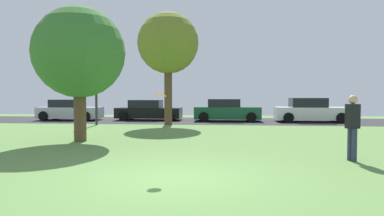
{
  "coord_description": "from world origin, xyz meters",
  "views": [
    {
      "loc": [
        1.2,
        -7.3,
        1.79
      ],
      "look_at": [
        0.0,
        4.56,
        1.31
      ],
      "focal_mm": 32.6,
      "sensor_mm": 36.0,
      "label": 1
    }
  ],
  "objects_px": {
    "person_catcher": "(352,124)",
    "street_lamp_post": "(96,86)",
    "oak_tree_left": "(168,44)",
    "frisbee_disc": "(161,95)",
    "parked_car_green": "(227,111)",
    "parked_car_white": "(310,111)",
    "parked_car_silver": "(70,111)",
    "maple_tree_far": "(79,53)",
    "parked_car_black": "(148,111)"
  },
  "relations": [
    {
      "from": "oak_tree_left",
      "to": "street_lamp_post",
      "type": "height_order",
      "value": "oak_tree_left"
    },
    {
      "from": "oak_tree_left",
      "to": "frisbee_disc",
      "type": "relative_size",
      "value": 19.34
    },
    {
      "from": "maple_tree_far",
      "to": "frisbee_disc",
      "type": "bearing_deg",
      "value": -50.03
    },
    {
      "from": "oak_tree_left",
      "to": "parked_car_green",
      "type": "bearing_deg",
      "value": 42.88
    },
    {
      "from": "frisbee_disc",
      "to": "parked_car_green",
      "type": "relative_size",
      "value": 0.08
    },
    {
      "from": "parked_car_green",
      "to": "person_catcher",
      "type": "bearing_deg",
      "value": -76.14
    },
    {
      "from": "parked_car_black",
      "to": "street_lamp_post",
      "type": "xyz_separation_m",
      "value": [
        -2.11,
        -4.15,
        1.61
      ]
    },
    {
      "from": "person_catcher",
      "to": "street_lamp_post",
      "type": "relative_size",
      "value": 0.39
    },
    {
      "from": "maple_tree_far",
      "to": "parked_car_silver",
      "type": "bearing_deg",
      "value": 117.01
    },
    {
      "from": "parked_car_silver",
      "to": "maple_tree_far",
      "type": "bearing_deg",
      "value": -62.99
    },
    {
      "from": "parked_car_silver",
      "to": "parked_car_black",
      "type": "xyz_separation_m",
      "value": [
        5.4,
        0.62,
        -0.01
      ]
    },
    {
      "from": "parked_car_green",
      "to": "street_lamp_post",
      "type": "bearing_deg",
      "value": -153.54
    },
    {
      "from": "person_catcher",
      "to": "street_lamp_post",
      "type": "height_order",
      "value": "street_lamp_post"
    },
    {
      "from": "parked_car_black",
      "to": "street_lamp_post",
      "type": "bearing_deg",
      "value": -116.98
    },
    {
      "from": "parked_car_black",
      "to": "parked_car_green",
      "type": "bearing_deg",
      "value": -4.31
    },
    {
      "from": "oak_tree_left",
      "to": "parked_car_green",
      "type": "xyz_separation_m",
      "value": [
        3.4,
        3.16,
        -4.05
      ]
    },
    {
      "from": "maple_tree_far",
      "to": "person_catcher",
      "type": "bearing_deg",
      "value": -18.89
    },
    {
      "from": "parked_car_silver",
      "to": "parked_car_green",
      "type": "relative_size",
      "value": 0.97
    },
    {
      "from": "parked_car_white",
      "to": "street_lamp_post",
      "type": "xyz_separation_m",
      "value": [
        -12.92,
        -3.64,
        1.55
      ]
    },
    {
      "from": "frisbee_disc",
      "to": "street_lamp_post",
      "type": "distance_m",
      "value": 13.11
    },
    {
      "from": "oak_tree_left",
      "to": "parked_car_silver",
      "type": "bearing_deg",
      "value": 158.28
    },
    {
      "from": "oak_tree_left",
      "to": "maple_tree_far",
      "type": "height_order",
      "value": "oak_tree_left"
    },
    {
      "from": "frisbee_disc",
      "to": "parked_car_white",
      "type": "relative_size",
      "value": 0.07
    },
    {
      "from": "oak_tree_left",
      "to": "person_catcher",
      "type": "bearing_deg",
      "value": -57.09
    },
    {
      "from": "street_lamp_post",
      "to": "parked_car_black",
      "type": "bearing_deg",
      "value": 63.02
    },
    {
      "from": "oak_tree_left",
      "to": "person_catcher",
      "type": "distance_m",
      "value": 12.99
    },
    {
      "from": "parked_car_silver",
      "to": "parked_car_white",
      "type": "distance_m",
      "value": 16.2
    },
    {
      "from": "oak_tree_left",
      "to": "parked_car_black",
      "type": "xyz_separation_m",
      "value": [
        -2.01,
        3.57,
        -4.08
      ]
    },
    {
      "from": "person_catcher",
      "to": "parked_car_silver",
      "type": "bearing_deg",
      "value": -63.45
    },
    {
      "from": "oak_tree_left",
      "to": "frisbee_disc",
      "type": "distance_m",
      "value": 12.71
    },
    {
      "from": "parked_car_green",
      "to": "street_lamp_post",
      "type": "relative_size",
      "value": 0.96
    },
    {
      "from": "maple_tree_far",
      "to": "street_lamp_post",
      "type": "relative_size",
      "value": 1.13
    },
    {
      "from": "maple_tree_far",
      "to": "parked_car_black",
      "type": "relative_size",
      "value": 1.14
    },
    {
      "from": "parked_car_black",
      "to": "person_catcher",
      "type": "bearing_deg",
      "value": -57.97
    },
    {
      "from": "oak_tree_left",
      "to": "person_catcher",
      "type": "height_order",
      "value": "oak_tree_left"
    },
    {
      "from": "maple_tree_far",
      "to": "parked_car_white",
      "type": "distance_m",
      "value": 15.36
    },
    {
      "from": "oak_tree_left",
      "to": "frisbee_disc",
      "type": "bearing_deg",
      "value": -81.14
    },
    {
      "from": "oak_tree_left",
      "to": "parked_car_silver",
      "type": "distance_m",
      "value": 8.95
    },
    {
      "from": "oak_tree_left",
      "to": "parked_car_silver",
      "type": "height_order",
      "value": "oak_tree_left"
    },
    {
      "from": "parked_car_green",
      "to": "parked_car_white",
      "type": "xyz_separation_m",
      "value": [
        5.4,
        -0.1,
        0.03
      ]
    },
    {
      "from": "maple_tree_far",
      "to": "parked_car_silver",
      "type": "height_order",
      "value": "maple_tree_far"
    },
    {
      "from": "parked_car_green",
      "to": "frisbee_disc",
      "type": "bearing_deg",
      "value": -95.57
    },
    {
      "from": "parked_car_silver",
      "to": "street_lamp_post",
      "type": "xyz_separation_m",
      "value": [
        3.28,
        -3.53,
        1.6
      ]
    },
    {
      "from": "parked_car_silver",
      "to": "street_lamp_post",
      "type": "relative_size",
      "value": 0.94
    },
    {
      "from": "parked_car_silver",
      "to": "parked_car_green",
      "type": "distance_m",
      "value": 10.81
    },
    {
      "from": "parked_car_white",
      "to": "maple_tree_far",
      "type": "bearing_deg",
      "value": -136.26
    },
    {
      "from": "parked_car_black",
      "to": "frisbee_disc",
      "type": "bearing_deg",
      "value": -76.08
    },
    {
      "from": "parked_car_silver",
      "to": "person_catcher",
      "type": "bearing_deg",
      "value": -43.39
    },
    {
      "from": "maple_tree_far",
      "to": "parked_car_green",
      "type": "relative_size",
      "value": 1.17
    },
    {
      "from": "parked_car_black",
      "to": "parked_car_white",
      "type": "relative_size",
      "value": 0.97
    }
  ]
}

